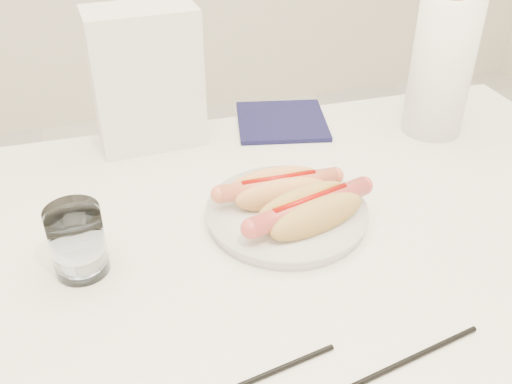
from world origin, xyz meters
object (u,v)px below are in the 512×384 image
object	(u,v)px
hotdog_right	(310,211)
hotdog_left	(279,189)
water_glass	(77,241)
paper_towel_roll	(441,68)
plate	(286,215)
table	(265,291)
napkin_box	(146,78)

from	to	relation	value
hotdog_right	hotdog_left	bearing A→B (deg)	93.73
hotdog_right	water_glass	size ratio (longest dim) A/B	1.99
water_glass	paper_towel_roll	xyz separation A→B (m)	(0.61, 0.21, 0.07)
plate	hotdog_right	bearing A→B (deg)	-67.14
table	water_glass	bearing A→B (deg)	169.82
hotdog_right	table	bearing A→B (deg)	-174.91
paper_towel_roll	table	bearing A→B (deg)	-146.92
hotdog_left	napkin_box	bearing A→B (deg)	118.43
napkin_box	paper_towel_roll	xyz separation A→B (m)	(0.48, -0.10, 0.00)
table	paper_towel_roll	xyz separation A→B (m)	(0.39, 0.25, 0.18)
paper_towel_roll	plate	bearing A→B (deg)	-151.15
hotdog_left	table	bearing A→B (deg)	-117.12
table	hotdog_right	bearing A→B (deg)	20.71
plate	hotdog_left	size ratio (longest dim) A/B	1.28
plate	water_glass	distance (m)	0.28
water_glass	table	bearing A→B (deg)	-10.18
plate	napkin_box	size ratio (longest dim) A/B	0.94
hotdog_left	water_glass	xyz separation A→B (m)	(-0.27, -0.05, 0.01)
hotdog_left	water_glass	bearing A→B (deg)	-169.88
plate	water_glass	size ratio (longest dim) A/B	2.36
plate	hotdog_left	bearing A→B (deg)	102.49
plate	hotdog_left	distance (m)	0.04
hotdog_right	water_glass	xyz separation A→B (m)	(-0.29, 0.01, 0.00)
hotdog_right	napkin_box	size ratio (longest dim) A/B	0.79
table	water_glass	world-z (taller)	water_glass
plate	paper_towel_roll	bearing A→B (deg)	28.85
hotdog_right	paper_towel_roll	distance (m)	0.40
table	hotdog_left	bearing A→B (deg)	62.80
table	napkin_box	size ratio (longest dim) A/B	5.24
table	hotdog_right	size ratio (longest dim) A/B	6.60
hotdog_left	plate	bearing A→B (deg)	-77.43
plate	napkin_box	xyz separation A→B (m)	(-0.15, 0.28, 0.11)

